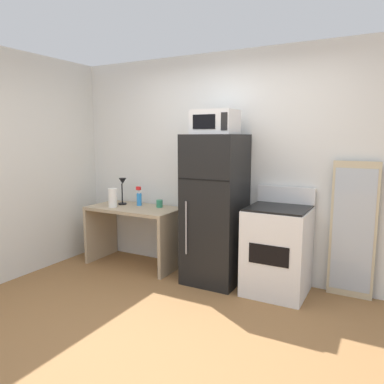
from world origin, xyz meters
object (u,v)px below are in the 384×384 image
coffee_mug (160,204)px  leaning_mirror (353,231)px  paper_towel_roll (113,198)px  spray_bottle (139,198)px  desk_lamp (123,187)px  oven_range (277,250)px  desk (135,224)px  microwave (215,122)px  refrigerator (215,209)px

coffee_mug → leaning_mirror: size_ratio=0.07×
paper_towel_roll → leaning_mirror: 2.81m
spray_bottle → leaning_mirror: leaning_mirror is taller
desk_lamp → oven_range: bearing=-1.7°
oven_range → leaning_mirror: leaning_mirror is taller
paper_towel_roll → oven_range: 2.13m
desk_lamp → spray_bottle: 0.27m
desk_lamp → oven_range: desk_lamp is taller
desk → oven_range: size_ratio=1.07×
oven_range → leaning_mirror: size_ratio=0.79×
desk_lamp → coffee_mug: (0.52, 0.08, -0.19)m
desk → microwave: microwave is taller
desk_lamp → refrigerator: size_ratio=0.21×
paper_towel_roll → refrigerator: 1.38m
desk → spray_bottle: size_ratio=4.72×
desk_lamp → microwave: size_ratio=0.77×
refrigerator → coffee_mug: bearing=169.9°
refrigerator → microwave: size_ratio=3.61×
refrigerator → microwave: bearing=-89.7°
desk → desk_lamp: bearing=163.7°
desk → refrigerator: (1.13, -0.00, 0.31)m
microwave → oven_range: (0.71, 0.03, -1.33)m
spray_bottle → oven_range: size_ratio=0.23×
desk_lamp → spray_bottle: desk_lamp is taller
coffee_mug → paper_towel_roll: paper_towel_roll is taller
leaning_mirror → microwave: bearing=-168.5°
microwave → oven_range: 1.51m
desk_lamp → microwave: bearing=-3.9°
refrigerator → paper_towel_roll: bearing=-175.0°
coffee_mug → desk_lamp: bearing=-171.5°
paper_towel_roll → leaning_mirror: (2.78, 0.39, -0.17)m
microwave → leaning_mirror: 1.80m
paper_towel_roll → oven_range: (2.09, 0.13, -0.40)m
spray_bottle → paper_towel_roll: bearing=-132.4°
spray_bottle → refrigerator: 1.15m
refrigerator → microwave: 0.96m
refrigerator → spray_bottle: bearing=173.6°
coffee_mug → paper_towel_roll: bearing=-152.8°
coffee_mug → oven_range: 1.60m
leaning_mirror → oven_range: bearing=-159.8°
desk → desk_lamp: desk_lamp is taller
spray_bottle → oven_range: (1.86, -0.12, -0.38)m
coffee_mug → oven_range: size_ratio=0.09×
coffee_mug → paper_towel_roll: 0.60m
paper_towel_roll → microwave: size_ratio=0.52×
desk → paper_towel_roll: bearing=-152.2°
desk_lamp → paper_towel_roll: desk_lamp is taller
paper_towel_roll → leaning_mirror: size_ratio=0.17×
refrigerator → leaning_mirror: (1.41, 0.26, -0.13)m
paper_towel_roll → desk: bearing=27.8°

